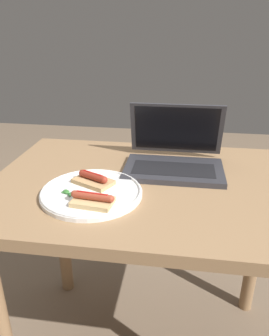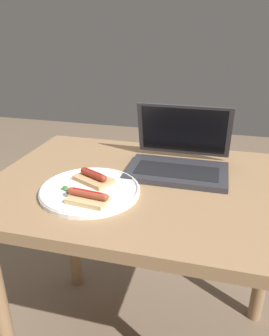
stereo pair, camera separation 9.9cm
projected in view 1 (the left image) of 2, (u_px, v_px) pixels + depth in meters
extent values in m
cube|color=#93704C|center=(151.00, 186.00, 1.05)|extent=(1.03, 0.71, 0.04)
cylinder|color=#93704C|center=(256.00, 243.00, 1.39)|extent=(0.06, 0.06, 0.72)
cylinder|color=#93704C|center=(62.00, 226.00, 1.51)|extent=(0.06, 0.06, 0.72)
cylinder|color=#93704C|center=(1.00, 326.00, 1.01)|extent=(0.06, 0.06, 0.72)
cube|color=#2D2D33|center=(174.00, 170.00, 1.10)|extent=(0.33, 0.21, 0.02)
cube|color=black|center=(174.00, 169.00, 1.09)|extent=(0.27, 0.11, 0.00)
cube|color=#2D2D33|center=(176.00, 129.00, 1.18)|extent=(0.33, 0.06, 0.19)
cube|color=black|center=(176.00, 129.00, 1.17)|extent=(0.30, 0.05, 0.17)
cylinder|color=white|center=(92.00, 193.00, 0.96)|extent=(0.30, 0.30, 0.01)
torus|color=white|center=(91.00, 191.00, 0.95)|extent=(0.29, 0.29, 0.01)
cube|color=tan|center=(93.00, 182.00, 1.00)|extent=(0.14, 0.12, 0.01)
cylinder|color=maroon|center=(93.00, 176.00, 0.99)|extent=(0.09, 0.06, 0.02)
sphere|color=maroon|center=(104.00, 180.00, 0.97)|extent=(0.02, 0.02, 0.02)
sphere|color=maroon|center=(82.00, 173.00, 1.01)|extent=(0.02, 0.02, 0.02)
cylinder|color=red|center=(93.00, 173.00, 0.99)|extent=(0.07, 0.04, 0.01)
cube|color=tan|center=(93.00, 202.00, 0.88)|extent=(0.12, 0.08, 0.01)
cylinder|color=#9E3D28|center=(92.00, 196.00, 0.88)|extent=(0.11, 0.03, 0.02)
sphere|color=#9E3D28|center=(111.00, 199.00, 0.86)|extent=(0.02, 0.02, 0.02)
sphere|color=#9E3D28|center=(75.00, 194.00, 0.89)|extent=(0.02, 0.02, 0.02)
cylinder|color=red|center=(92.00, 193.00, 0.87)|extent=(0.09, 0.02, 0.01)
ellipsoid|color=#2D662D|center=(73.00, 194.00, 0.93)|extent=(0.03, 0.03, 0.01)
ellipsoid|color=#2D662D|center=(65.00, 192.00, 0.94)|extent=(0.02, 0.02, 0.00)
ellipsoid|color=#387A33|center=(79.00, 193.00, 0.93)|extent=(0.03, 0.03, 0.01)
ellipsoid|color=#709E4C|center=(73.00, 194.00, 0.93)|extent=(0.02, 0.01, 0.00)
ellipsoid|color=#709E4C|center=(75.00, 199.00, 0.91)|extent=(0.02, 0.02, 0.00)
ellipsoid|color=#387A33|center=(66.00, 192.00, 0.94)|extent=(0.03, 0.03, 0.01)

